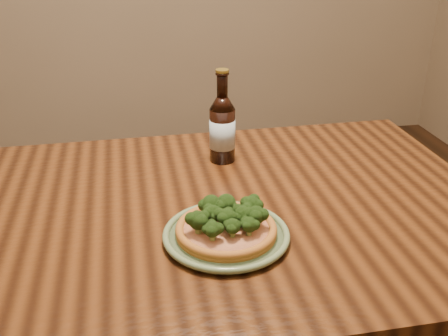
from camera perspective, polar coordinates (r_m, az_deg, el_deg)
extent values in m
cube|color=#4A260F|center=(1.21, -7.51, -5.53)|extent=(1.60, 0.90, 0.04)
cylinder|color=#4A260F|center=(1.90, 14.96, -6.99)|extent=(0.07, 0.07, 0.71)
cylinder|color=#688058|center=(1.09, 0.24, -7.50)|extent=(0.24, 0.24, 0.01)
torus|color=#688058|center=(1.09, 0.24, -7.19)|extent=(0.26, 0.26, 0.01)
torus|color=#688058|center=(1.09, 0.24, -7.23)|extent=(0.21, 0.21, 0.01)
cylinder|color=#AC6A26|center=(1.09, 0.24, -6.97)|extent=(0.21, 0.21, 0.01)
torus|color=#AC6A26|center=(1.08, 0.24, -6.61)|extent=(0.21, 0.21, 0.02)
cylinder|color=#F7D296|center=(1.08, 0.24, -6.61)|extent=(0.18, 0.18, 0.01)
sphere|color=#294B17|center=(1.06, 0.20, -5.37)|extent=(0.05, 0.05, 0.04)
sphere|color=#294B17|center=(1.10, -1.42, -3.94)|extent=(0.05, 0.05, 0.04)
sphere|color=#294B17|center=(1.07, 3.51, -5.13)|extent=(0.05, 0.05, 0.04)
sphere|color=#294B17|center=(1.05, 2.75, -6.18)|extent=(0.04, 0.04, 0.03)
sphere|color=#294B17|center=(1.05, -2.83, -5.72)|extent=(0.05, 0.05, 0.04)
sphere|color=#294B17|center=(1.04, 0.94, -6.36)|extent=(0.05, 0.05, 0.03)
sphere|color=#294B17|center=(1.10, 2.96, -4.05)|extent=(0.06, 0.06, 0.04)
sphere|color=#294B17|center=(1.03, -1.28, -6.67)|extent=(0.03, 0.03, 0.03)
sphere|color=#294B17|center=(1.10, 0.24, -3.90)|extent=(0.06, 0.06, 0.04)
sphere|color=#294B17|center=(1.08, -1.27, -4.95)|extent=(0.05, 0.05, 0.04)
sphere|color=#294B17|center=(1.08, 2.02, -5.02)|extent=(0.05, 0.05, 0.04)
cylinder|color=black|center=(1.41, -0.18, 3.61)|extent=(0.07, 0.07, 0.15)
cone|color=black|center=(1.38, -0.19, 7.10)|extent=(0.07, 0.07, 0.03)
cylinder|color=black|center=(1.36, -0.19, 9.07)|extent=(0.03, 0.03, 0.07)
torus|color=black|center=(1.35, -0.19, 10.22)|extent=(0.04, 0.04, 0.01)
cylinder|color=#A58C33|center=(1.35, -0.19, 10.54)|extent=(0.03, 0.03, 0.01)
cylinder|color=silver|center=(1.41, -0.18, 3.79)|extent=(0.07, 0.07, 0.08)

